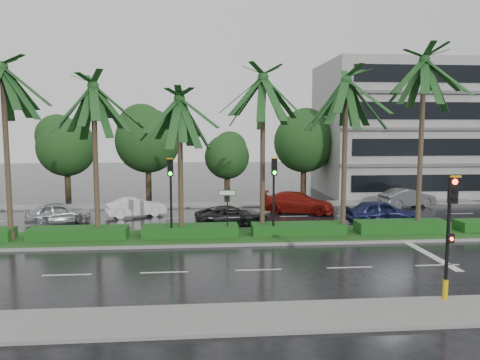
{
  "coord_description": "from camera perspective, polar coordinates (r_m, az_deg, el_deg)",
  "views": [
    {
      "loc": [
        -2.49,
        -24.35,
        6.03
      ],
      "look_at": [
        -0.23,
        1.5,
        3.17
      ],
      "focal_mm": 35.0,
      "sensor_mm": 36.0,
      "label": 1
    }
  ],
  "objects": [
    {
      "name": "car_grey",
      "position": [
        38.34,
        19.72,
        -2.05
      ],
      "size": [
        2.42,
        4.56,
        1.43
      ],
      "primitive_type": "imported",
      "rotation": [
        0.0,
        0.0,
        1.79
      ],
      "color": "#4D4F52",
      "rests_on": "ground"
    },
    {
      "name": "signal_median_left",
      "position": [
        24.88,
        -8.45,
        -0.78
      ],
      "size": [
        0.34,
        0.42,
        4.36
      ],
      "color": "black",
      "rests_on": "median"
    },
    {
      "name": "car_darkgrey",
      "position": [
        29.07,
        -0.99,
        -4.41
      ],
      "size": [
        2.75,
        4.82,
        1.27
      ],
      "primitive_type": "imported",
      "rotation": [
        0.0,
        0.0,
        1.72
      ],
      "color": "black",
      "rests_on": "ground"
    },
    {
      "name": "car_silver",
      "position": [
        32.1,
        -21.27,
        -3.73
      ],
      "size": [
        2.93,
        4.34,
        1.37
      ],
      "primitive_type": "imported",
      "rotation": [
        0.0,
        0.0,
        1.93
      ],
      "color": "#AEAFB6",
      "rests_on": "ground"
    },
    {
      "name": "signal_near",
      "position": [
        17.55,
        24.17,
        -5.87
      ],
      "size": [
        0.34,
        0.45,
        4.36
      ],
      "color": "black",
      "rests_on": "near_sidewalk"
    },
    {
      "name": "median",
      "position": [
        26.16,
        0.6,
        -6.86
      ],
      "size": [
        36.0,
        4.0,
        0.15
      ],
      "color": "gray",
      "rests_on": "ground"
    },
    {
      "name": "palm_row",
      "position": [
        25.47,
        -2.23,
        10.83
      ],
      "size": [
        26.3,
        4.2,
        10.48
      ],
      "color": "#403025",
      "rests_on": "median"
    },
    {
      "name": "building",
      "position": [
        46.61,
        19.83,
        5.88
      ],
      "size": [
        16.0,
        10.0,
        12.0
      ],
      "primitive_type": "cube",
      "color": "gray",
      "rests_on": "ground"
    },
    {
      "name": "lane_markings",
      "position": [
        25.28,
        7.84,
        -7.56
      ],
      "size": [
        34.0,
        13.06,
        0.01
      ],
      "color": "silver",
      "rests_on": "ground"
    },
    {
      "name": "car_white",
      "position": [
        33.0,
        -12.56,
        -3.23
      ],
      "size": [
        2.69,
        4.23,
        1.32
      ],
      "primitive_type": "imported",
      "rotation": [
        0.0,
        0.0,
        1.92
      ],
      "color": "white",
      "rests_on": "ground"
    },
    {
      "name": "hedge",
      "position": [
        26.07,
        0.6,
        -6.07
      ],
      "size": [
        35.2,
        1.4,
        0.6
      ],
      "color": "#144616",
      "rests_on": "median"
    },
    {
      "name": "car_red",
      "position": [
        33.74,
        7.03,
        -2.75
      ],
      "size": [
        3.72,
        5.63,
        1.52
      ],
      "primitive_type": "imported",
      "rotation": [
        0.0,
        0.0,
        1.24
      ],
      "color": "maroon",
      "rests_on": "ground"
    },
    {
      "name": "far_sidewalk",
      "position": [
        36.92,
        -1.07,
        -3.02
      ],
      "size": [
        40.0,
        2.0,
        0.12
      ],
      "primitive_type": "cube",
      "color": "slate",
      "rests_on": "ground"
    },
    {
      "name": "car_blue",
      "position": [
        31.04,
        16.85,
        -3.76
      ],
      "size": [
        1.81,
        4.48,
        1.52
      ],
      "primitive_type": "imported",
      "rotation": [
        0.0,
        0.0,
        1.57
      ],
      "color": "#181E48",
      "rests_on": "ground"
    },
    {
      "name": "near_sidewalk",
      "position": [
        15.56,
        4.78,
        -16.31
      ],
      "size": [
        40.0,
        2.4,
        0.12
      ],
      "primitive_type": "cube",
      "color": "slate",
      "rests_on": "ground"
    },
    {
      "name": "street_sign",
      "position": [
        25.18,
        -1.55,
        -2.64
      ],
      "size": [
        0.95,
        0.09,
        2.6
      ],
      "color": "black",
      "rests_on": "median"
    },
    {
      "name": "ground",
      "position": [
        25.21,
        0.82,
        -7.55
      ],
      "size": [
        120.0,
        120.0,
        0.0
      ],
      "primitive_type": "plane",
      "color": "black",
      "rests_on": "ground"
    },
    {
      "name": "signal_median_right",
      "position": [
        25.15,
        4.16,
        -0.65
      ],
      "size": [
        0.34,
        0.42,
        4.36
      ],
      "color": "black",
      "rests_on": "median"
    },
    {
      "name": "bg_trees",
      "position": [
        42.02,
        -1.84,
        4.7
      ],
      "size": [
        33.05,
        5.69,
        8.21
      ],
      "color": "#322516",
      "rests_on": "ground"
    }
  ]
}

